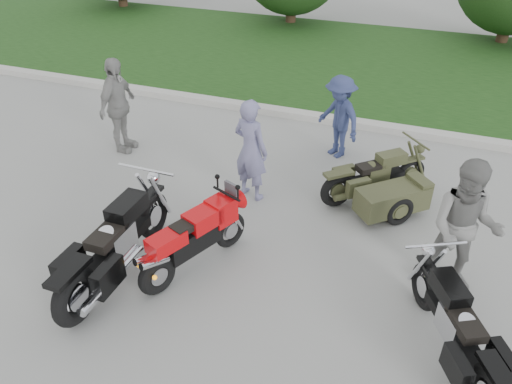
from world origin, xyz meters
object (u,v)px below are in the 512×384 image
(cruiser_sidecar, at_px, (383,190))
(person_grey, at_px, (464,228))
(cruiser_right, at_px, (460,334))
(person_back, at_px, (118,106))
(person_stripe, at_px, (251,150))
(person_denim, at_px, (339,117))
(sportbike_red, at_px, (192,238))
(cruiser_left, at_px, (113,249))

(cruiser_sidecar, relative_size, person_grey, 0.96)
(cruiser_right, relative_size, person_back, 1.08)
(cruiser_sidecar, height_order, person_grey, person_grey)
(person_stripe, height_order, person_denim, person_stripe)
(sportbike_red, xyz_separation_m, cruiser_left, (-0.91, -0.54, -0.02))
(person_grey, bearing_deg, person_back, 166.28)
(person_denim, bearing_deg, person_grey, -16.12)
(cruiser_sidecar, distance_m, person_denim, 1.99)
(person_denim, bearing_deg, sportbike_red, -68.25)
(sportbike_red, bearing_deg, person_denim, 97.17)
(cruiser_right, relative_size, person_denim, 1.25)
(cruiser_right, distance_m, person_grey, 1.40)
(cruiser_sidecar, height_order, person_stripe, person_stripe)
(sportbike_red, relative_size, cruiser_right, 0.90)
(sportbike_red, bearing_deg, cruiser_right, 16.50)
(sportbike_red, height_order, person_stripe, person_stripe)
(cruiser_right, height_order, person_stripe, person_stripe)
(person_stripe, bearing_deg, cruiser_right, 161.96)
(cruiser_right, distance_m, person_denim, 4.98)
(person_stripe, xyz_separation_m, person_back, (-3.00, 0.68, 0.05))
(cruiser_left, bearing_deg, cruiser_sidecar, 43.36)
(cruiser_left, distance_m, cruiser_right, 4.39)
(person_stripe, bearing_deg, person_denim, -100.68)
(cruiser_left, xyz_separation_m, person_stripe, (0.98, 2.58, 0.38))
(cruiser_left, bearing_deg, person_denim, 66.13)
(person_stripe, height_order, person_back, person_back)
(person_stripe, bearing_deg, cruiser_sidecar, -152.82)
(cruiser_right, bearing_deg, person_denim, 90.53)
(cruiser_sidecar, relative_size, person_stripe, 1.03)
(sportbike_red, bearing_deg, person_grey, 37.98)
(sportbike_red, xyz_separation_m, person_back, (-2.93, 2.72, 0.40))
(person_grey, height_order, person_back, person_grey)
(cruiser_sidecar, xyz_separation_m, person_denim, (-1.13, 1.58, 0.44))
(person_grey, bearing_deg, person_stripe, 163.64)
(cruiser_sidecar, bearing_deg, sportbike_red, -85.43)
(person_grey, bearing_deg, cruiser_sidecar, 129.95)
(cruiser_sidecar, bearing_deg, person_back, -136.09)
(sportbike_red, bearing_deg, cruiser_left, -126.61)
(person_denim, distance_m, person_back, 4.23)
(sportbike_red, height_order, cruiser_sidecar, sportbike_red)
(person_stripe, relative_size, person_grey, 0.93)
(person_stripe, relative_size, person_back, 0.95)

